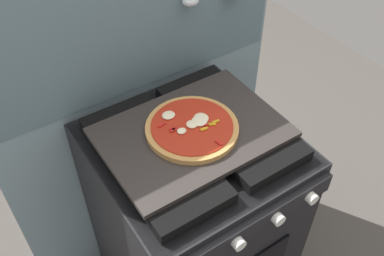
# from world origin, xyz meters

# --- Properties ---
(kitchen_backsplash) EXTENTS (1.10, 0.09, 1.55)m
(kitchen_backsplash) POSITION_xyz_m (0.00, 0.33, 0.79)
(kitchen_backsplash) COLOR #7A939E
(kitchen_backsplash) RESTS_ON ground_plane
(stove) EXTENTS (0.60, 0.64, 0.90)m
(stove) POSITION_xyz_m (-0.00, -0.00, 0.45)
(stove) COLOR black
(stove) RESTS_ON ground_plane
(baking_tray) EXTENTS (0.54, 0.38, 0.02)m
(baking_tray) POSITION_xyz_m (0.00, 0.00, 0.91)
(baking_tray) COLOR #2D2826
(baking_tray) RESTS_ON stove
(pizza_left) EXTENTS (0.28, 0.28, 0.03)m
(pizza_left) POSITION_xyz_m (0.00, -0.00, 0.93)
(pizza_left) COLOR #C18947
(pizza_left) RESTS_ON baking_tray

